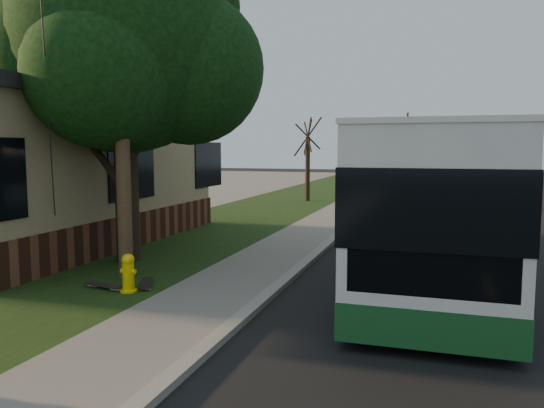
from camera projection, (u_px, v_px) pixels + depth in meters
The scene contains 17 objects.
ground at pixel (258, 308), 9.33m from camera, with size 120.00×120.00×0.00m, color black.
road at pixel (469, 232), 17.61m from camera, with size 8.00×80.00×0.01m, color black.
curb at pixel (350, 225), 18.80m from camera, with size 0.25×80.00×0.12m, color gray.
sidewalk at pixel (322, 225), 19.10m from camera, with size 2.00×80.00×0.08m, color slate.
grass_verge at pixel (232, 221), 20.15m from camera, with size 5.00×80.00×0.07m, color black.
building_lot at pixel (19, 212), 23.15m from camera, with size 15.00×80.00×0.04m, color slate.
fire_hydrant at pixel (128, 273), 10.06m from camera, with size 0.32×0.32×0.74m.
utility_pole at pixel (119, 58), 10.77m from camera, with size 2.86×3.21×9.07m.
leafy_tree at pixel (127, 48), 12.54m from camera, with size 6.30×6.00×7.80m.
bare_tree_near at pixel (308, 160), 27.21m from camera, with size 1.38×1.21×4.31m.
bare_tree_far at pixel (354, 159), 38.46m from camera, with size 1.38×1.21×4.03m.
traffic_signal at pixel (407, 143), 41.08m from camera, with size 0.18×0.22×5.50m.
transit_bus at pixel (436, 195), 12.29m from camera, with size 2.72×11.81×3.20m.
skateboard_main at pixel (147, 283), 10.52m from camera, with size 0.60×0.86×0.08m.
skateboard_spare at pixel (104, 285), 10.32m from camera, with size 0.90×0.38×0.08m.
dumpster at pixel (69, 207), 18.37m from camera, with size 1.94×1.73×1.43m.
distant_car at pixel (436, 177), 38.21m from camera, with size 1.65×4.10×1.40m, color black.
Camera 1 is at (2.98, -8.58, 2.81)m, focal length 35.00 mm.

